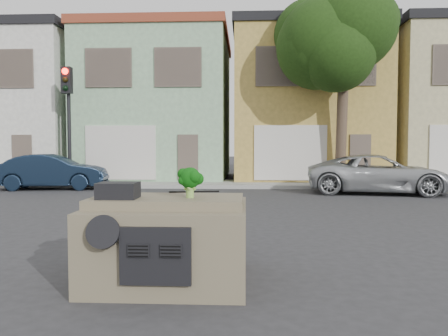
# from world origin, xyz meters

# --- Properties ---
(ground_plane) EXTENTS (120.00, 120.00, 0.00)m
(ground_plane) POSITION_xyz_m (0.00, 0.00, 0.00)
(ground_plane) COLOR #303033
(ground_plane) RESTS_ON ground
(sidewalk) EXTENTS (40.00, 3.00, 0.15)m
(sidewalk) POSITION_xyz_m (0.00, 10.50, 0.07)
(sidewalk) COLOR gray
(sidewalk) RESTS_ON ground
(townhouse_white) EXTENTS (7.20, 8.20, 7.55)m
(townhouse_white) POSITION_xyz_m (-11.00, 14.50, 3.77)
(townhouse_white) COLOR silver
(townhouse_white) RESTS_ON ground
(townhouse_mint) EXTENTS (7.20, 8.20, 7.55)m
(townhouse_mint) POSITION_xyz_m (-3.50, 14.50, 3.77)
(townhouse_mint) COLOR #8CB58C
(townhouse_mint) RESTS_ON ground
(townhouse_tan) EXTENTS (7.20, 8.20, 7.55)m
(townhouse_tan) POSITION_xyz_m (4.00, 14.50, 3.77)
(townhouse_tan) COLOR #B49544
(townhouse_tan) RESTS_ON ground
(navy_sedan) EXTENTS (4.47, 2.13, 1.42)m
(navy_sedan) POSITION_xyz_m (-6.80, 8.53, 0.00)
(navy_sedan) COLOR #132134
(navy_sedan) RESTS_ON ground
(silver_pickup) EXTENTS (5.49, 3.19, 1.44)m
(silver_pickup) POSITION_xyz_m (5.92, 7.62, 0.00)
(silver_pickup) COLOR #B0B3B7
(silver_pickup) RESTS_ON ground
(traffic_signal) EXTENTS (0.40, 0.40, 5.10)m
(traffic_signal) POSITION_xyz_m (-6.50, 9.50, 2.55)
(traffic_signal) COLOR black
(traffic_signal) RESTS_ON ground
(tree_near) EXTENTS (4.40, 4.00, 8.50)m
(tree_near) POSITION_xyz_m (5.00, 9.80, 4.25)
(tree_near) COLOR #1A340E
(tree_near) RESTS_ON ground
(car_dashboard) EXTENTS (2.00, 1.80, 1.12)m
(car_dashboard) POSITION_xyz_m (0.00, -3.00, 0.56)
(car_dashboard) COLOR #6C624A
(car_dashboard) RESTS_ON ground
(instrument_hump) EXTENTS (0.48, 0.38, 0.20)m
(instrument_hump) POSITION_xyz_m (-0.58, -3.35, 1.22)
(instrument_hump) COLOR black
(instrument_hump) RESTS_ON car_dashboard
(wiper_arm) EXTENTS (0.69, 0.15, 0.02)m
(wiper_arm) POSITION_xyz_m (0.28, -2.62, 1.13)
(wiper_arm) COLOR black
(wiper_arm) RESTS_ON car_dashboard
(broccoli) EXTENTS (0.45, 0.45, 0.39)m
(broccoli) POSITION_xyz_m (0.30, -3.23, 1.32)
(broccoli) COLOR #093B09
(broccoli) RESTS_ON car_dashboard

